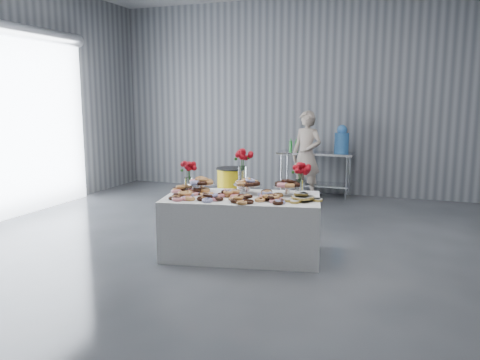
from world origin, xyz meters
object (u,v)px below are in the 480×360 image
(prep_table, at_px, (316,166))
(trash_barrel, at_px, (232,187))
(person, at_px, (307,155))
(display_table, at_px, (242,226))
(water_jug, at_px, (342,140))

(prep_table, bearing_deg, trash_barrel, -129.22)
(trash_barrel, bearing_deg, person, 47.61)
(prep_table, relative_size, trash_barrel, 2.07)
(display_table, bearing_deg, water_jug, 80.66)
(person, xyz_separation_m, trash_barrel, (-1.11, -1.21, -0.50))
(prep_table, relative_size, person, 0.87)
(display_table, distance_m, trash_barrel, 2.69)
(display_table, xyz_separation_m, prep_table, (0.15, 3.97, 0.24))
(trash_barrel, bearing_deg, display_table, -66.22)
(prep_table, bearing_deg, water_jug, -0.00)
(prep_table, height_order, person, person)
(prep_table, distance_m, water_jug, 0.73)
(person, distance_m, trash_barrel, 1.72)
(water_jug, relative_size, person, 0.32)
(display_table, relative_size, person, 1.10)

